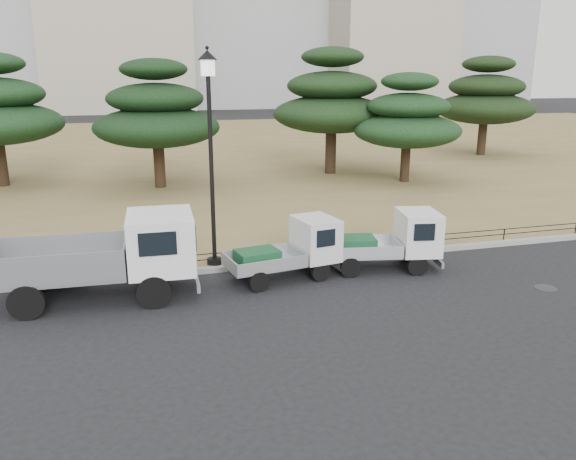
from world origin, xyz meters
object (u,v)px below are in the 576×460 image
object	(u,v)px
truck_kei_front	(291,250)
truck_kei_rear	(390,241)
truck_large	(108,254)
street_lamp	(210,124)
tarp_pile	(61,266)

from	to	relation	value
truck_kei_front	truck_kei_rear	size ratio (longest dim) A/B	0.95
truck_large	truck_kei_rear	world-z (taller)	truck_large
truck_large	truck_kei_front	bearing A→B (deg)	4.78
truck_large	truck_kei_front	world-z (taller)	truck_large
truck_large	truck_kei_rear	bearing A→B (deg)	3.51
truck_kei_front	truck_kei_rear	world-z (taller)	truck_kei_rear
street_lamp	tarp_pile	size ratio (longest dim) A/B	4.07
truck_large	truck_kei_front	size ratio (longest dim) A/B	1.51
truck_kei_front	truck_large	bearing A→B (deg)	172.60
truck_kei_rear	street_lamp	bearing A→B (deg)	175.11
tarp_pile	truck_kei_front	bearing A→B (deg)	-11.63
truck_kei_front	street_lamp	bearing A→B (deg)	135.54
truck_kei_rear	tarp_pile	distance (m)	9.52
truck_large	street_lamp	bearing A→B (deg)	30.60
tarp_pile	truck_kei_rear	bearing A→B (deg)	-8.17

